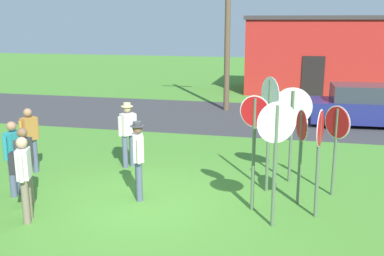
% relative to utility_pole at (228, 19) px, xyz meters
% --- Properties ---
extents(ground_plane, '(80.00, 80.00, 0.00)m').
position_rel_utility_pole_xyz_m(ground_plane, '(-0.12, -10.68, -3.88)').
color(ground_plane, '#47842D').
extents(street_asphalt, '(60.00, 6.40, 0.01)m').
position_rel_utility_pole_xyz_m(street_asphalt, '(-0.12, -1.34, -3.88)').
color(street_asphalt, '#38383A').
rests_on(street_asphalt, ground).
extents(building_background, '(7.07, 4.74, 4.06)m').
position_rel_utility_pole_xyz_m(building_background, '(3.73, 6.39, -1.85)').
color(building_background, '#B2231E').
rests_on(building_background, ground).
extents(utility_pole, '(1.80, 0.24, 7.41)m').
position_rel_utility_pole_xyz_m(utility_pole, '(0.00, 0.00, 0.00)').
color(utility_pole, brown).
rests_on(utility_pole, ground).
extents(parked_car_on_street, '(4.39, 2.19, 1.51)m').
position_rel_utility_pole_xyz_m(parked_car_on_street, '(5.55, -1.68, -3.19)').
color(parked_car_on_street, navy).
rests_on(parked_car_on_street, ground).
extents(stop_sign_tallest, '(0.18, 0.72, 2.18)m').
position_rel_utility_pole_xyz_m(stop_sign_tallest, '(3.40, -10.46, -2.40)').
color(stop_sign_tallest, '#51664C').
rests_on(stop_sign_tallest, ground).
extents(stop_sign_rear_left, '(0.48, 0.56, 2.03)m').
position_rel_utility_pole_xyz_m(stop_sign_rear_left, '(3.81, -9.19, -2.50)').
color(stop_sign_rear_left, '#51664C').
rests_on(stop_sign_rear_left, ground).
extents(stop_sign_leaning_right, '(0.43, 0.65, 2.63)m').
position_rel_utility_pole_xyz_m(stop_sign_leaning_right, '(2.37, -9.28, -2.08)').
color(stop_sign_leaning_right, '#51664C').
rests_on(stop_sign_leaning_right, ground).
extents(stop_sign_nearest, '(0.23, 0.63, 2.04)m').
position_rel_utility_pole_xyz_m(stop_sign_nearest, '(3.06, -9.84, -2.51)').
color(stop_sign_nearest, '#51664C').
rests_on(stop_sign_nearest, ground).
extents(stop_sign_center_cluster, '(0.61, 0.22, 2.39)m').
position_rel_utility_pole_xyz_m(stop_sign_center_cluster, '(2.14, -10.40, -2.29)').
color(stop_sign_center_cluster, '#51664C').
rests_on(stop_sign_center_cluster, ground).
extents(stop_sign_far_back, '(0.69, 0.36, 2.40)m').
position_rel_utility_pole_xyz_m(stop_sign_far_back, '(2.59, -11.06, -2.24)').
color(stop_sign_far_back, '#51664C').
rests_on(stop_sign_far_back, ground).
extents(stop_sign_leaning_left, '(0.90, 0.12, 2.31)m').
position_rel_utility_pole_xyz_m(stop_sign_leaning_left, '(2.86, -8.55, -2.29)').
color(stop_sign_leaning_left, '#51664C').
rests_on(stop_sign_leaning_left, ground).
extents(person_on_left, '(0.35, 0.53, 1.74)m').
position_rel_utility_pole_xyz_m(person_on_left, '(-0.31, -10.38, -2.90)').
color(person_on_left, '#4C5670').
rests_on(person_on_left, ground).
extents(person_in_dark_shirt, '(0.44, 0.54, 1.69)m').
position_rel_utility_pole_xyz_m(person_in_dark_shirt, '(-2.07, -11.93, -2.90)').
color(person_in_dark_shirt, '#7A6B56').
rests_on(person_in_dark_shirt, ground).
extents(person_near_signs, '(0.24, 0.57, 1.69)m').
position_rel_utility_pole_xyz_m(person_near_signs, '(-2.47, -11.26, -2.93)').
color(person_near_signs, '#7A6B56').
rests_on(person_near_signs, ground).
extents(person_holding_notes, '(0.46, 0.49, 1.74)m').
position_rel_utility_pole_xyz_m(person_holding_notes, '(-1.35, -8.32, -2.87)').
color(person_holding_notes, '#4C5670').
rests_on(person_holding_notes, ground).
extents(person_with_sunhat, '(0.33, 0.54, 1.69)m').
position_rel_utility_pole_xyz_m(person_with_sunhat, '(-3.55, -9.38, -2.93)').
color(person_with_sunhat, '#4C5670').
rests_on(person_with_sunhat, ground).
extents(person_in_teal, '(0.27, 0.57, 1.69)m').
position_rel_utility_pole_xyz_m(person_in_teal, '(-3.04, -10.79, -2.93)').
color(person_in_teal, '#4C5670').
rests_on(person_in_teal, ground).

